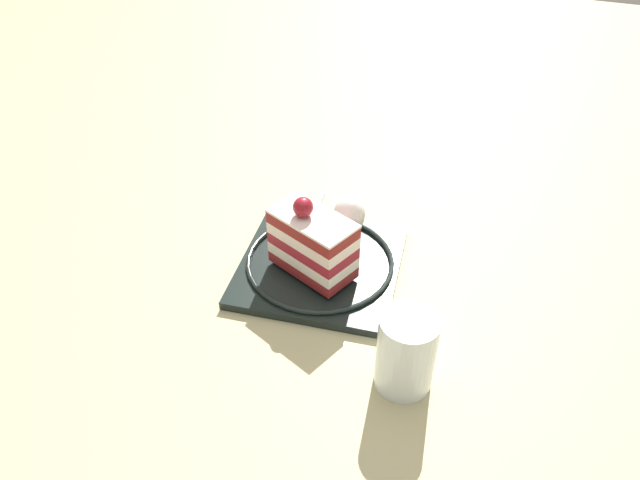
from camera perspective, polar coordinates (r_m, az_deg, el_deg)
name	(u,v)px	position (r m, az deg, el deg)	size (l,w,h in m)	color
ground_plane	(332,283)	(0.73, 1.17, -4.03)	(2.40, 2.40, 0.00)	tan
dessert_plate	(320,264)	(0.74, 0.00, -2.29)	(0.21, 0.21, 0.02)	black
cake_slice	(312,242)	(0.70, -0.71, -0.23)	(0.11, 0.09, 0.10)	maroon
whipped_cream_dollop	(349,214)	(0.77, 2.77, 2.47)	(0.04, 0.04, 0.05)	white
fork	(312,221)	(0.79, -0.79, 1.77)	(0.02, 0.12, 0.00)	silver
drink_glass_near	(405,356)	(0.61, 8.01, -10.67)	(0.06, 0.06, 0.09)	silver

